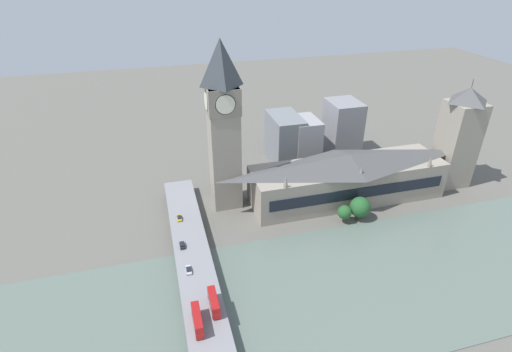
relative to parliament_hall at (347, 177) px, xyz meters
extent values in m
plane|color=#605E56|center=(-15.19, 8.00, -11.68)|extent=(600.00, 600.00, 0.00)
cube|color=slate|center=(-54.27, 8.00, -11.53)|extent=(66.17, 360.00, 0.30)
cube|color=gray|center=(0.06, 0.00, -2.65)|extent=(24.49, 92.55, 18.07)
cube|color=black|center=(-12.34, 0.00, -1.74)|extent=(0.40, 85.14, 5.42)
pyramid|color=#4C4C4C|center=(0.06, 0.00, 9.11)|extent=(24.00, 90.69, 5.45)
cone|color=gray|center=(-11.19, -35.17, 8.89)|extent=(2.20, 2.20, 5.00)
cone|color=gray|center=(-11.19, 0.00, 8.89)|extent=(2.20, 2.20, 5.00)
cone|color=gray|center=(-11.19, 35.17, 8.89)|extent=(2.20, 2.20, 5.00)
cube|color=gray|center=(11.02, 56.69, 16.84)|extent=(12.83, 12.83, 57.04)
cube|color=gray|center=(11.02, 56.69, 39.58)|extent=(13.60, 13.60, 11.55)
cylinder|color=black|center=(4.43, 56.69, 39.58)|extent=(0.50, 8.58, 8.58)
cylinder|color=silver|center=(4.30, 56.69, 39.58)|extent=(0.62, 7.94, 7.94)
cylinder|color=black|center=(17.61, 56.69, 39.58)|extent=(0.50, 8.58, 8.58)
cylinder|color=silver|center=(17.74, 56.69, 39.58)|extent=(0.62, 7.94, 7.94)
cylinder|color=black|center=(11.02, 50.10, 39.58)|extent=(8.58, 0.50, 8.58)
cylinder|color=silver|center=(11.02, 49.97, 39.58)|extent=(7.94, 0.62, 7.94)
cylinder|color=black|center=(11.02, 63.28, 39.58)|extent=(8.58, 0.50, 8.58)
cylinder|color=silver|center=(11.02, 63.41, 39.58)|extent=(7.94, 0.62, 7.94)
pyramid|color=#383D42|center=(11.02, 56.69, 54.89)|extent=(13.09, 13.09, 19.07)
cube|color=gray|center=(0.06, -58.05, 9.96)|extent=(15.56, 15.56, 43.28)
pyramid|color=#4C4C4C|center=(0.06, -58.05, 35.09)|extent=(15.56, 15.56, 7.00)
cylinder|color=#333338|center=(0.06, -58.05, 40.59)|extent=(0.30, 0.30, 4.00)
cube|color=slate|center=(-54.27, 77.78, -9.52)|extent=(3.00, 11.35, 4.33)
cube|color=slate|center=(3.25, 77.78, -9.52)|extent=(3.00, 11.35, 4.33)
cube|color=gray|center=(-54.27, 77.78, -6.75)|extent=(164.35, 13.36, 1.20)
cube|color=red|center=(-56.67, 74.53, -4.74)|extent=(10.48, 2.49, 1.94)
cube|color=black|center=(-56.67, 74.53, -4.35)|extent=(9.43, 2.55, 0.85)
cube|color=red|center=(-56.67, 74.53, -2.63)|extent=(10.27, 2.49, 2.27)
cube|color=black|center=(-56.67, 74.53, -2.52)|extent=(9.43, 2.55, 1.09)
cube|color=#A01515|center=(-56.67, 74.53, -1.41)|extent=(10.17, 2.36, 0.16)
cylinder|color=black|center=(-52.33, 73.39, -5.59)|extent=(1.13, 0.28, 1.13)
cylinder|color=black|center=(-52.33, 75.66, -5.59)|extent=(1.13, 0.28, 1.13)
cylinder|color=black|center=(-60.90, 73.39, -5.59)|extent=(1.13, 0.28, 1.13)
cylinder|color=black|center=(-60.90, 75.66, -5.59)|extent=(1.13, 0.28, 1.13)
cube|color=red|center=(-62.34, 80.53, -4.72)|extent=(11.08, 2.48, 2.06)
cube|color=black|center=(-62.34, 80.53, -4.31)|extent=(9.97, 2.54, 0.91)
cube|color=red|center=(-62.34, 80.53, -2.48)|extent=(10.86, 2.48, 2.42)
cube|color=black|center=(-62.34, 80.53, -2.36)|extent=(9.97, 2.54, 1.16)
cube|color=#A01515|center=(-62.34, 80.53, -1.19)|extent=(10.75, 2.35, 0.16)
cylinder|color=black|center=(-57.61, 79.40, -5.65)|extent=(1.01, 0.28, 1.01)
cylinder|color=black|center=(-57.61, 81.66, -5.65)|extent=(1.01, 0.28, 1.01)
cylinder|color=black|center=(-66.98, 79.40, -5.65)|extent=(1.01, 0.28, 1.01)
cylinder|color=black|center=(-66.98, 81.66, -5.65)|extent=(1.01, 0.28, 1.01)
cube|color=black|center=(-23.31, 81.03, -5.58)|extent=(4.28, 1.84, 0.64)
cube|color=black|center=(-23.44, 81.03, -5.02)|extent=(2.22, 1.65, 0.48)
cylinder|color=black|center=(-21.67, 80.20, -5.80)|extent=(0.72, 0.22, 0.72)
cylinder|color=black|center=(-21.67, 81.86, -5.80)|extent=(0.72, 0.22, 0.72)
cylinder|color=black|center=(-24.94, 80.20, -5.80)|extent=(0.72, 0.22, 0.72)
cylinder|color=black|center=(-24.94, 81.86, -5.80)|extent=(0.72, 0.22, 0.72)
cube|color=gold|center=(-4.63, 80.26, -5.64)|extent=(4.67, 1.74, 0.60)
cube|color=black|center=(-4.77, 80.26, -5.07)|extent=(2.43, 1.57, 0.55)
cylinder|color=black|center=(-2.72, 79.48, -5.85)|extent=(0.60, 0.22, 0.60)
cylinder|color=black|center=(-2.72, 81.04, -5.85)|extent=(0.60, 0.22, 0.60)
cylinder|color=black|center=(-6.54, 79.48, -5.85)|extent=(0.60, 0.22, 0.60)
cylinder|color=black|center=(-6.54, 81.04, -5.85)|extent=(0.60, 0.22, 0.60)
cube|color=silver|center=(-37.61, 80.33, -5.65)|extent=(4.70, 1.79, 0.57)
cube|color=black|center=(-37.75, 80.33, -5.16)|extent=(2.44, 1.61, 0.42)
cylinder|color=black|center=(-35.68, 79.53, -5.85)|extent=(0.61, 0.22, 0.61)
cylinder|color=black|center=(-35.68, 81.14, -5.85)|extent=(0.61, 0.22, 0.61)
cylinder|color=black|center=(-39.54, 79.53, -5.85)|extent=(0.61, 0.22, 0.61)
cylinder|color=black|center=(-39.54, 81.14, -5.85)|extent=(0.61, 0.22, 0.61)
cube|color=slate|center=(43.80, 16.61, 2.30)|extent=(26.54, 15.58, 27.97)
cube|color=#939399|center=(40.20, 6.61, 1.52)|extent=(20.16, 14.22, 26.41)
cube|color=gray|center=(44.85, -18.48, 4.53)|extent=(20.47, 17.13, 32.42)
cylinder|color=brown|center=(-18.21, 2.46, -10.29)|extent=(0.70, 0.70, 2.78)
sphere|color=#235628|center=(-18.21, 2.46, -5.01)|extent=(9.16, 9.16, 9.16)
cylinder|color=brown|center=(-18.51, 9.93, -10.25)|extent=(0.70, 0.70, 2.87)
sphere|color=#235628|center=(-18.51, 9.93, -6.17)|extent=(6.23, 6.23, 6.23)
camera|label=1|loc=(-147.47, 85.51, 93.27)|focal=28.00mm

